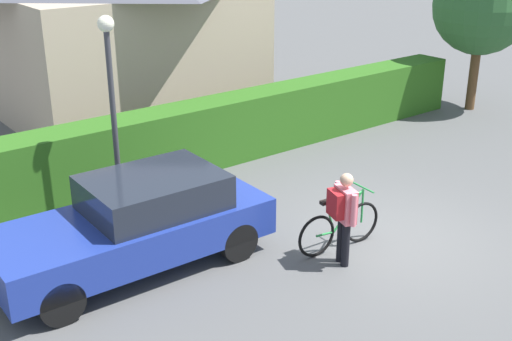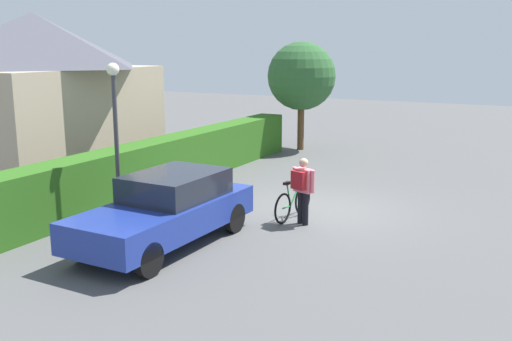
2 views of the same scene
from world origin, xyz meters
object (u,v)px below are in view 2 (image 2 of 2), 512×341
person_rider (302,185)px  street_lamp (115,120)px  tree_kerbside (302,76)px  bicycle (293,202)px  parked_car_near (167,209)px

person_rider → street_lamp: 4.43m
street_lamp → tree_kerbside: tree_kerbside is taller
street_lamp → person_rider: bearing=-61.6°
tree_kerbside → bicycle: bearing=-157.7°
parked_car_near → street_lamp: street_lamp is taller
parked_car_near → street_lamp: 2.48m
parked_car_near → tree_kerbside: size_ratio=1.04×
street_lamp → parked_car_near: bearing=-108.0°
person_rider → street_lamp: street_lamp is taller
street_lamp → bicycle: bearing=-54.9°
street_lamp → tree_kerbside: size_ratio=0.87×
parked_car_near → person_rider: (2.55, -1.92, 0.17)m
parked_car_near → person_rider: 3.20m
bicycle → street_lamp: 4.50m
bicycle → person_rider: person_rider is taller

